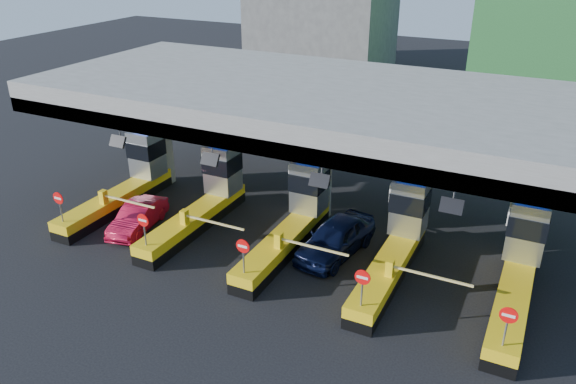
% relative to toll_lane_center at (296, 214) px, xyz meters
% --- Properties ---
extents(ground, '(120.00, 120.00, 0.00)m').
position_rel_toll_lane_center_xyz_m(ground, '(-0.00, -0.28, -1.40)').
color(ground, black).
rests_on(ground, ground).
extents(toll_canopy, '(28.00, 12.09, 7.00)m').
position_rel_toll_lane_center_xyz_m(toll_canopy, '(-0.00, 2.59, 4.74)').
color(toll_canopy, slate).
rests_on(toll_canopy, ground).
extents(toll_lane_far_left, '(4.43, 8.00, 4.16)m').
position_rel_toll_lane_center_xyz_m(toll_lane_far_left, '(-10.00, 0.00, 0.00)').
color(toll_lane_far_left, black).
rests_on(toll_lane_far_left, ground).
extents(toll_lane_left, '(4.43, 8.00, 4.16)m').
position_rel_toll_lane_center_xyz_m(toll_lane_left, '(-5.00, 0.00, 0.00)').
color(toll_lane_left, black).
rests_on(toll_lane_left, ground).
extents(toll_lane_center, '(4.43, 8.00, 4.16)m').
position_rel_toll_lane_center_xyz_m(toll_lane_center, '(0.00, 0.00, 0.00)').
color(toll_lane_center, black).
rests_on(toll_lane_center, ground).
extents(toll_lane_right, '(4.43, 8.00, 4.16)m').
position_rel_toll_lane_center_xyz_m(toll_lane_right, '(5.00, 0.00, 0.00)').
color(toll_lane_right, black).
rests_on(toll_lane_right, ground).
extents(toll_lane_far_right, '(4.43, 8.00, 4.16)m').
position_rel_toll_lane_center_xyz_m(toll_lane_far_right, '(10.00, 0.00, 0.00)').
color(toll_lane_far_right, black).
rests_on(toll_lane_far_right, ground).
extents(van, '(2.73, 5.16, 1.67)m').
position_rel_toll_lane_center_xyz_m(van, '(2.18, -0.32, -0.56)').
color(van, black).
rests_on(van, ground).
extents(red_car, '(2.14, 4.22, 1.33)m').
position_rel_toll_lane_center_xyz_m(red_car, '(-7.56, -2.45, -0.73)').
color(red_car, '#A30C28').
rests_on(red_car, ground).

